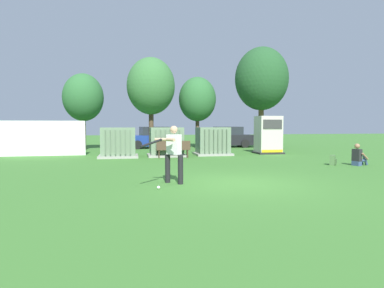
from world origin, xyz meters
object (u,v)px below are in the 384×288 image
object	(u,v)px
generator_enclosure	(268,135)
parked_car_leftmost	(153,138)
backpack	(333,160)
transformer_mid_east	(213,142)
batter	(173,151)
parked_car_left_of_center	(227,138)
sports_ball	(158,187)
seated_spectator	(358,157)
park_bench	(173,148)
transformer_mid_west	(166,142)
transformer_west	(118,143)

from	to	relation	value
generator_enclosure	parked_car_leftmost	size ratio (longest dim) A/B	0.52
backpack	transformer_mid_east	bearing A→B (deg)	124.67
batter	parked_car_left_of_center	size ratio (longest dim) A/B	0.41
sports_ball	parked_car_left_of_center	distance (m)	17.38
parked_car_left_of_center	seated_spectator	bearing A→B (deg)	-80.06
sports_ball	seated_spectator	xyz separation A→B (m)	(9.00, 3.58, 0.33)
park_bench	sports_ball	world-z (taller)	park_bench
generator_enclosure	seated_spectator	bearing A→B (deg)	-77.76
transformer_mid_west	park_bench	bearing A→B (deg)	-75.60
transformer_west	backpack	bearing A→B (deg)	-29.68
transformer_west	seated_spectator	bearing A→B (deg)	-28.62
backpack	seated_spectator	bearing A→B (deg)	-17.73
transformer_west	backpack	xyz separation A→B (m)	(9.34, -5.33, -0.57)
sports_ball	parked_car_leftmost	xyz separation A→B (m)	(1.03, 16.08, 0.71)
parked_car_left_of_center	transformer_mid_west	bearing A→B (deg)	-129.82
parked_car_leftmost	transformer_mid_east	bearing A→B (deg)	-65.07
batter	parked_car_left_of_center	world-z (taller)	batter
park_bench	parked_car_leftmost	xyz separation A→B (m)	(-0.51, 7.76, 0.22)
sports_ball	parked_car_leftmost	size ratio (longest dim) A/B	0.02
backpack	parked_car_leftmost	size ratio (longest dim) A/B	0.10
backpack	parked_car_leftmost	bearing A→B (deg)	119.73
parked_car_leftmost	transformer_west	bearing A→B (deg)	-109.22
transformer_mid_east	parked_car_leftmost	distance (m)	7.13
transformer_west	park_bench	distance (m)	3.04
sports_ball	parked_car_left_of_center	size ratio (longest dim) A/B	0.02
batter	parked_car_leftmost	bearing A→B (deg)	88.02
transformer_mid_west	transformer_mid_east	bearing A→B (deg)	5.98
batter	seated_spectator	size ratio (longest dim) A/B	1.81
batter	parked_car_leftmost	distance (m)	15.33
parked_car_leftmost	parked_car_left_of_center	distance (m)	5.80
transformer_mid_east	parked_car_left_of_center	bearing A→B (deg)	66.34
seated_spectator	parked_car_leftmost	world-z (taller)	parked_car_leftmost
transformer_west	parked_car_left_of_center	size ratio (longest dim) A/B	0.49
transformer_west	parked_car_leftmost	size ratio (longest dim) A/B	0.48
transformer_west	parked_car_left_of_center	distance (m)	10.60
sports_ball	parked_car_left_of_center	world-z (taller)	parked_car_left_of_center
seated_spectator	sports_ball	bearing A→B (deg)	-158.32
transformer_mid_west	transformer_west	bearing A→B (deg)	-177.97
park_bench	batter	distance (m)	7.64
transformer_mid_east	parked_car_left_of_center	distance (m)	6.95
transformer_mid_west	seated_spectator	distance (m)	9.63
generator_enclosure	sports_ball	xyz separation A→B (m)	(-7.63, -9.89, -1.09)
batter	sports_ball	xyz separation A→B (m)	(-0.50, -0.76, -0.93)
sports_ball	seated_spectator	world-z (taller)	seated_spectator
sports_ball	transformer_mid_west	bearing A→B (deg)	82.17
generator_enclosure	seated_spectator	size ratio (longest dim) A/B	2.39
transformer_mid_west	sports_ball	world-z (taller)	transformer_mid_west
transformer_mid_east	backpack	bearing A→B (deg)	-55.33
seated_spectator	park_bench	bearing A→B (deg)	147.55
transformer_west	backpack	distance (m)	10.77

